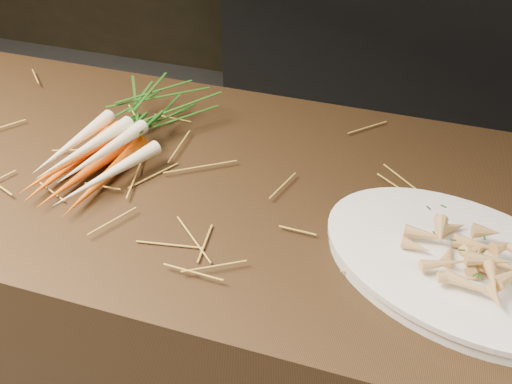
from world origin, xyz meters
TOP-DOWN VIEW (x-y plane):
  - main_counter at (0.00, 0.30)m, footprint 2.40×0.70m
  - back_counter at (0.30, 2.18)m, footprint 1.82×0.62m
  - straw_bedding at (0.00, 0.30)m, footprint 1.40×0.60m
  - root_veg_bunch at (-0.17, 0.36)m, footprint 0.20×0.47m
  - serving_platter at (0.46, 0.19)m, footprint 0.51×0.44m
  - roasted_veg_heap at (0.46, 0.19)m, footprint 0.25×0.22m

SIDE VIEW (x-z plane):
  - back_counter at x=0.30m, z-range 0.00..0.84m
  - main_counter at x=0.00m, z-range 0.00..0.90m
  - straw_bedding at x=0.00m, z-range 0.90..0.92m
  - serving_platter at x=0.46m, z-range 0.90..0.92m
  - root_veg_bunch at x=-0.17m, z-range 0.90..0.98m
  - roasted_veg_heap at x=0.46m, z-range 0.92..0.97m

